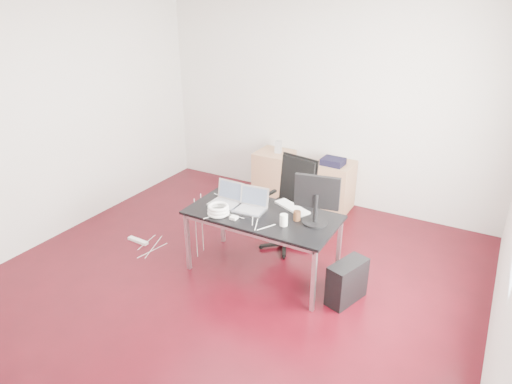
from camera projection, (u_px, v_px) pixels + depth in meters
The scene contains 18 objects.
room_shell at pixel (231, 160), 4.36m from camera, with size 5.00×5.00×5.00m.
desk at pixel (263, 218), 4.84m from camera, with size 1.60×0.80×0.73m.
office_chair at pixel (290, 199), 5.44m from camera, with size 0.56×0.58×1.08m.
filing_cabinet_left at pixel (274, 174), 6.86m from camera, with size 0.50×0.50×0.70m, color #A37451.
filing_cabinet_right at pixel (333, 186), 6.44m from camera, with size 0.50×0.50×0.70m, color #A37451.
pc_tower at pixel (347, 282), 4.57m from camera, with size 0.20×0.45×0.44m, color black.
wastebasket at pixel (329, 202), 6.46m from camera, with size 0.24×0.24×0.28m, color black.
power_strip at pixel (138, 241), 5.71m from camera, with size 0.30×0.06×0.04m, color white.
laptop_left at pixel (227, 199), 5.03m from camera, with size 0.33×0.26×0.23m.
laptop_right at pixel (251, 205), 4.89m from camera, with size 0.35×0.28×0.23m.
monitor at pixel (317, 197), 4.52m from camera, with size 0.45×0.26×0.51m.
keyboard at pixel (292, 207), 4.93m from camera, with size 0.44×0.14×0.02m, color white.
cup_white at pixel (284, 220), 4.56m from camera, with size 0.08×0.08×0.12m, color white.
cup_brown at pixel (297, 216), 4.67m from camera, with size 0.08×0.08×0.10m, color #51301B.
cable_coil at pixel (218, 210), 4.78m from camera, with size 0.24×0.24×0.11m.
power_adapter at pixel (234, 218), 4.70m from camera, with size 0.07×0.07×0.03m, color white.
speaker at pixel (278, 147), 6.65m from camera, with size 0.09×0.08×0.18m, color #9E9E9E.
navy_garment at pixel (333, 162), 6.22m from camera, with size 0.30×0.24×0.09m, color black.
Camera 1 is at (2.26, -3.45, 2.91)m, focal length 32.00 mm.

